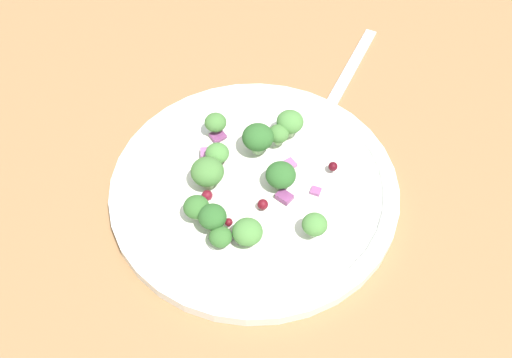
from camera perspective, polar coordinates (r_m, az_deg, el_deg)
name	(u,v)px	position (r cm, az deg, el deg)	size (l,w,h in cm)	color
ground_plane	(283,191)	(58.98, 2.48, -1.08)	(180.00, 180.00, 2.00)	olive
plate	(256,191)	(56.59, 0.00, -1.13)	(26.23, 26.23, 1.70)	white
dressing_pool	(256,188)	(56.24, 0.00, -0.86)	(15.21, 15.21, 0.20)	white
broccoli_floret_0	(281,175)	(54.93, 2.27, 0.32)	(2.70, 2.70, 2.73)	#8EB77A
broccoli_floret_1	(315,225)	(52.19, 5.38, -4.17)	(2.16, 2.16, 2.18)	#9EC684
broccoli_floret_2	(279,134)	(57.94, 2.07, 4.12)	(1.96, 1.96, 1.98)	#9EC684
broccoli_floret_3	(221,237)	(51.85, -3.25, -5.32)	(1.96, 1.96, 1.98)	#ADD18E
broccoli_floret_4	(216,123)	(59.20, -3.71, 5.14)	(2.09, 2.09, 2.11)	#ADD18E
broccoli_floret_5	(217,154)	(56.70, -3.55, 2.32)	(2.16, 2.16, 2.19)	#8EB77A
broccoli_floret_6	(207,172)	(54.91, -4.45, 0.62)	(2.95, 2.95, 2.99)	#9EC684
broccoli_floret_7	(258,138)	(57.03, 0.17, 3.79)	(2.91, 2.91, 2.95)	#8EB77A
broccoli_floret_8	(212,217)	(52.16, -4.00, -3.49)	(2.40, 2.40, 2.43)	#ADD18E
broccoli_floret_9	(247,232)	(51.78, -0.79, -4.88)	(2.57, 2.57, 2.60)	#8EB77A
broccoli_floret_10	(290,122)	(58.60, 3.12, 5.19)	(2.54, 2.54, 2.58)	#9EC684
broccoli_floret_11	(196,207)	(52.99, -5.46, -2.59)	(2.23, 2.23, 2.25)	#9EC684
cranberry_0	(221,157)	(57.53, -3.20, 1.99)	(0.97, 0.97, 0.97)	#4C0A14
cranberry_1	(333,166)	(57.02, 7.03, 1.14)	(0.86, 0.86, 0.86)	#4C0A14
cranberry_2	(209,199)	(55.21, -4.34, -1.82)	(0.96, 0.96, 0.96)	maroon
cranberry_3	(229,222)	(53.24, -2.51, -3.95)	(0.72, 0.72, 0.72)	maroon
cranberry_4	(263,204)	(54.27, 0.62, -2.33)	(0.96, 0.96, 0.96)	maroon
onion_bit_0	(284,197)	(55.13, 2.60, -1.61)	(1.38, 1.02, 0.53)	#843D75
onion_bit_1	(208,153)	(58.14, -4.42, 2.35)	(1.14, 1.35, 0.53)	#A35B93
onion_bit_2	(316,191)	(56.02, 5.46, -1.12)	(0.89, 0.83, 0.41)	#934C84
onion_bit_3	(218,136)	(59.61, -3.50, 3.96)	(1.18, 1.31, 0.34)	#843D75
onion_bit_4	(288,165)	(57.50, 2.96, 1.32)	(1.34, 1.09, 0.31)	#A35B93
onion_bit_5	(226,237)	(53.06, -2.71, -5.33)	(1.21, 1.02, 0.32)	#A35B93
fork	(339,90)	(66.54, 7.56, 8.08)	(14.45, 14.40, 0.50)	silver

